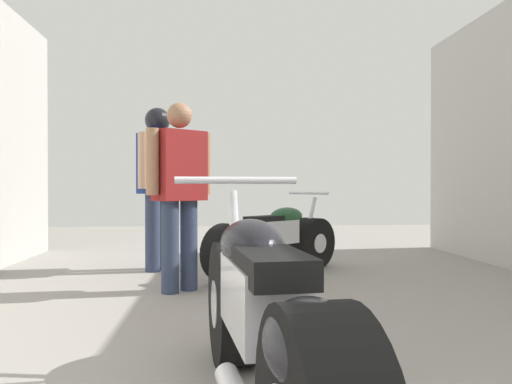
{
  "coord_description": "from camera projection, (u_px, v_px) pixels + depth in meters",
  "views": [
    {
      "loc": [
        -0.43,
        -0.32,
        0.93
      ],
      "look_at": [
        -0.15,
        3.32,
        0.9
      ],
      "focal_mm": 36.48,
      "sensor_mm": 36.0,
      "label": 1
    }
  ],
  "objects": [
    {
      "name": "mechanic_with_helmet",
      "position": [
        158.0,
        173.0,
        5.81
      ],
      "size": [
        0.43,
        0.7,
        1.82
      ],
      "color": "#2D3851",
      "rests_on": "ground_plane"
    },
    {
      "name": "ground_plane",
      "position": [
        273.0,
        311.0,
        3.9
      ],
      "size": [
        17.02,
        17.02,
        0.0
      ],
      "primitive_type": "plane",
      "color": "gray"
    },
    {
      "name": "motorcycle_maroon_cruiser",
      "position": [
        264.0,
        325.0,
        1.97
      ],
      "size": [
        0.62,
        2.12,
        0.99
      ],
      "color": "black",
      "rests_on": "ground_plane"
    },
    {
      "name": "motorcycle_black_naked",
      "position": [
        272.0,
        241.0,
        5.51
      ],
      "size": [
        1.56,
        1.43,
        0.88
      ],
      "color": "black",
      "rests_on": "ground_plane"
    },
    {
      "name": "mechanic_in_blue",
      "position": [
        180.0,
        185.0,
        4.62
      ],
      "size": [
        0.59,
        0.51,
        1.68
      ],
      "color": "#2D3851",
      "rests_on": "ground_plane"
    }
  ]
}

